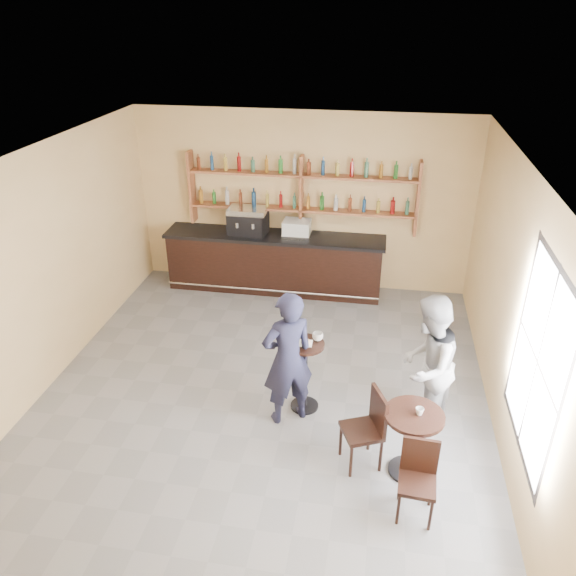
% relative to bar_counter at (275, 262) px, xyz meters
% --- Properties ---
extents(floor, '(7.00, 7.00, 0.00)m').
position_rel_bar_counter_xyz_m(floor, '(0.45, -3.15, -0.54)').
color(floor, slate).
rests_on(floor, ground).
extents(ceiling, '(7.00, 7.00, 0.00)m').
position_rel_bar_counter_xyz_m(ceiling, '(0.45, -3.15, 2.66)').
color(ceiling, white).
rests_on(ceiling, wall_back).
extents(wall_back, '(7.00, 0.00, 7.00)m').
position_rel_bar_counter_xyz_m(wall_back, '(0.45, 0.35, 1.06)').
color(wall_back, '#E7C183').
rests_on(wall_back, floor).
extents(wall_front, '(7.00, 0.00, 7.00)m').
position_rel_bar_counter_xyz_m(wall_front, '(0.45, -6.65, 1.06)').
color(wall_front, '#E7C183').
rests_on(wall_front, floor).
extents(wall_left, '(0.00, 7.00, 7.00)m').
position_rel_bar_counter_xyz_m(wall_left, '(-2.55, -3.15, 1.06)').
color(wall_left, '#E7C183').
rests_on(wall_left, floor).
extents(wall_right, '(0.00, 7.00, 7.00)m').
position_rel_bar_counter_xyz_m(wall_right, '(3.45, -3.15, 1.06)').
color(wall_right, '#E7C183').
rests_on(wall_right, floor).
extents(window_pane, '(0.00, 2.00, 2.00)m').
position_rel_bar_counter_xyz_m(window_pane, '(3.44, -4.35, 1.16)').
color(window_pane, white).
rests_on(window_pane, wall_right).
extents(window_frame, '(0.04, 1.70, 2.10)m').
position_rel_bar_counter_xyz_m(window_frame, '(3.44, -4.35, 1.16)').
color(window_frame, black).
rests_on(window_frame, wall_right).
extents(shelf_unit, '(4.00, 0.26, 1.40)m').
position_rel_bar_counter_xyz_m(shelf_unit, '(0.45, 0.22, 1.27)').
color(shelf_unit, brown).
rests_on(shelf_unit, wall_back).
extents(liquor_bottles, '(3.68, 0.10, 1.00)m').
position_rel_bar_counter_xyz_m(liquor_bottles, '(0.45, 0.22, 1.44)').
color(liquor_bottles, '#8C5919').
rests_on(liquor_bottles, shelf_unit).
extents(bar_counter, '(3.96, 0.77, 1.07)m').
position_rel_bar_counter_xyz_m(bar_counter, '(0.00, 0.00, 0.00)').
color(bar_counter, black).
rests_on(bar_counter, floor).
extents(espresso_machine, '(0.71, 0.50, 0.48)m').
position_rel_bar_counter_xyz_m(espresso_machine, '(-0.48, 0.00, 0.77)').
color(espresso_machine, black).
rests_on(espresso_machine, bar_counter).
extents(pastry_case, '(0.53, 0.45, 0.30)m').
position_rel_bar_counter_xyz_m(pastry_case, '(0.40, 0.00, 0.68)').
color(pastry_case, silver).
rests_on(pastry_case, bar_counter).
extents(pedestal_table, '(0.58, 0.58, 0.99)m').
position_rel_bar_counter_xyz_m(pedestal_table, '(1.03, -3.31, -0.04)').
color(pedestal_table, black).
rests_on(pedestal_table, floor).
extents(napkin, '(0.18, 0.18, 0.00)m').
position_rel_bar_counter_xyz_m(napkin, '(1.03, -3.31, 0.46)').
color(napkin, white).
rests_on(napkin, pedestal_table).
extents(donut, '(0.16, 0.16, 0.04)m').
position_rel_bar_counter_xyz_m(donut, '(1.04, -3.32, 0.48)').
color(donut, '#D8884F').
rests_on(donut, napkin).
extents(cup_pedestal, '(0.13, 0.13, 0.11)m').
position_rel_bar_counter_xyz_m(cup_pedestal, '(1.17, -3.21, 0.51)').
color(cup_pedestal, white).
rests_on(cup_pedestal, pedestal_table).
extents(man_main, '(0.79, 0.72, 1.82)m').
position_rel_bar_counter_xyz_m(man_main, '(0.85, -3.56, 0.37)').
color(man_main, black).
rests_on(man_main, floor).
extents(cafe_table, '(0.83, 0.83, 0.84)m').
position_rel_bar_counter_xyz_m(cafe_table, '(2.36, -4.26, -0.12)').
color(cafe_table, black).
rests_on(cafe_table, floor).
extents(cup_cafe, '(0.10, 0.10, 0.08)m').
position_rel_bar_counter_xyz_m(cup_cafe, '(2.41, -4.26, 0.34)').
color(cup_cafe, white).
rests_on(cup_cafe, cafe_table).
extents(chair_west, '(0.55, 0.55, 0.97)m').
position_rel_bar_counter_xyz_m(chair_west, '(1.81, -4.21, -0.05)').
color(chair_west, black).
rests_on(chair_west, floor).
extents(chair_south, '(0.40, 0.40, 0.88)m').
position_rel_bar_counter_xyz_m(chair_south, '(2.41, -4.86, -0.10)').
color(chair_south, black).
rests_on(chair_south, floor).
extents(patron_second, '(0.98, 1.08, 1.83)m').
position_rel_bar_counter_xyz_m(patron_second, '(2.52, -3.43, 0.38)').
color(patron_second, gray).
rests_on(patron_second, floor).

